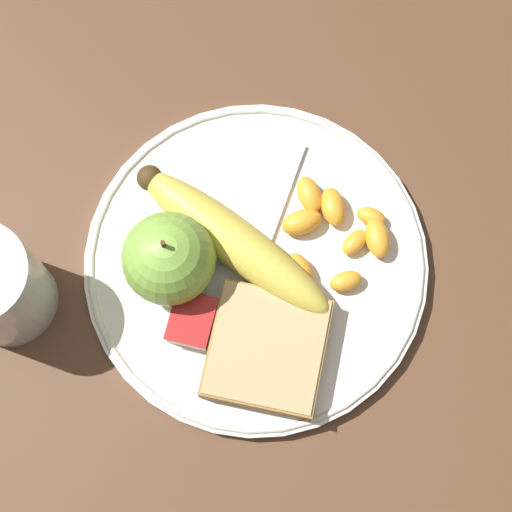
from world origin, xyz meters
name	(u,v)px	position (x,y,z in m)	size (l,w,h in m)	color
ground_plane	(256,266)	(0.00, 0.00, 0.00)	(3.00, 3.00, 0.00)	brown
plate	(256,264)	(0.00, 0.00, 0.01)	(0.29, 0.29, 0.01)	silver
apple	(169,259)	(0.02, -0.06, 0.05)	(0.07, 0.07, 0.08)	#84BC47
banana	(231,240)	(-0.01, -0.02, 0.03)	(0.11, 0.19, 0.04)	#E0CC4C
bread_slice	(267,349)	(0.07, 0.03, 0.02)	(0.10, 0.09, 0.02)	olive
fork	(263,245)	(-0.02, 0.00, 0.01)	(0.16, 0.04, 0.00)	silver
jam_packet	(192,321)	(0.06, -0.04, 0.02)	(0.04, 0.03, 0.02)	silver
orange_segment_0	(300,270)	(0.00, 0.04, 0.02)	(0.04, 0.03, 0.02)	#F9A32D
orange_segment_1	(309,194)	(-0.07, 0.03, 0.02)	(0.04, 0.03, 0.02)	#F9A32D
orange_segment_2	(378,238)	(-0.04, 0.09, 0.02)	(0.04, 0.03, 0.02)	#F9A32D
orange_segment_3	(346,281)	(0.00, 0.08, 0.02)	(0.03, 0.03, 0.02)	#F9A32D
orange_segment_4	(301,222)	(-0.04, 0.03, 0.02)	(0.04, 0.04, 0.02)	#F9A32D
orange_segment_5	(355,242)	(-0.03, 0.08, 0.02)	(0.03, 0.03, 0.01)	#F9A32D
orange_segment_6	(371,217)	(-0.06, 0.08, 0.02)	(0.02, 0.03, 0.01)	#F9A32D
orange_segment_7	(333,207)	(-0.06, 0.05, 0.02)	(0.04, 0.03, 0.02)	#F9A32D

